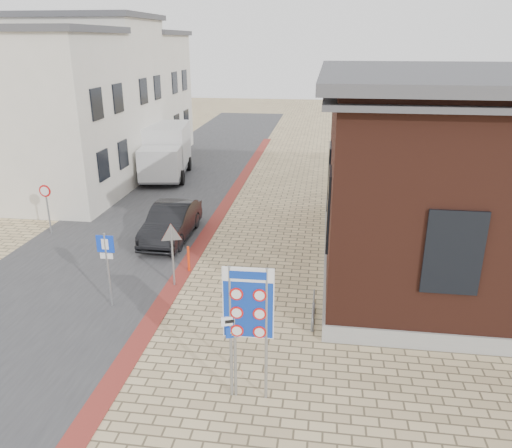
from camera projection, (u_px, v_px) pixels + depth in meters
The scene contains 16 objects.
ground at pixel (208, 353), 13.03m from camera, with size 120.00×120.00×0.00m, color tan.
road_strip at pixel (173, 187), 27.68m from camera, with size 7.00×60.00×0.02m, color #38383A.
curb_strip at pixel (216, 220), 22.58m from camera, with size 0.60×40.00×0.02m, color maroon.
brick_building at pixel (507, 170), 17.15m from camera, with size 13.00×13.00×6.80m.
townhouse_near at pixel (41, 117), 24.17m from camera, with size 7.40×6.40×8.30m.
townhouse_mid at pixel (94, 96), 29.61m from camera, with size 7.40×6.40×9.10m.
townhouse_far at pixel (132, 93), 35.32m from camera, with size 7.40×6.40×8.30m.
bike_rack at pixel (313, 309), 14.64m from camera, with size 0.08×1.80×0.60m.
sedan at pixel (171, 222), 20.33m from camera, with size 1.52×4.37×1.44m, color black.
box_truck at pixel (166, 151), 29.37m from camera, with size 3.08×5.97×2.98m.
border_sign at pixel (248, 306), 10.65m from camera, with size 1.11×0.09×3.26m.
essen_sign at pixel (235, 341), 11.01m from camera, with size 0.57×0.24×2.21m.
parking_sign at pixel (107, 258), 14.78m from camera, with size 0.53×0.07×2.40m.
yield_sign at pixel (172, 240), 16.07m from camera, with size 0.74×0.30×2.15m.
speed_sign at pixel (47, 202), 20.54m from camera, with size 0.51×0.07×2.15m.
bollard at pixel (189, 259), 17.49m from camera, with size 0.08×0.08×0.94m, color #ED360C.
Camera 1 is at (2.77, -10.77, 7.69)m, focal length 35.00 mm.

